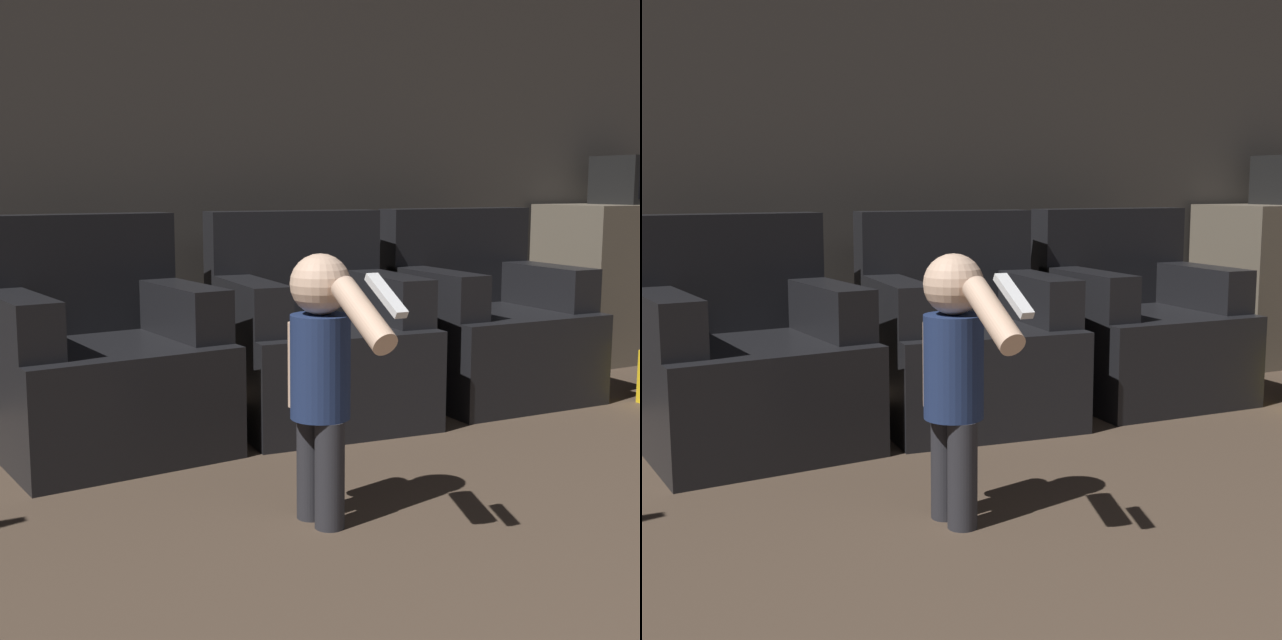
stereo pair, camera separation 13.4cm
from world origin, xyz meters
TOP-DOWN VIEW (x-y plane):
  - wall_back at (0.00, 4.50)m, footprint 8.40×0.05m
  - armchair_left at (-0.63, 3.74)m, footprint 0.85×0.83m
  - armchair_middle at (0.29, 3.74)m, footprint 0.85×0.83m
  - armchair_right at (1.20, 3.74)m, footprint 0.80×0.78m
  - person_toddler at (-0.27, 2.65)m, footprint 0.18×0.56m

SIDE VIEW (x-z plane):
  - armchair_left at x=-0.63m, z-range -0.12..0.76m
  - armchair_middle at x=0.29m, z-range -0.12..0.76m
  - armchair_right at x=1.20m, z-range -0.12..0.76m
  - person_toddler at x=-0.27m, z-range 0.07..0.88m
  - wall_back at x=0.00m, z-range 0.00..2.60m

